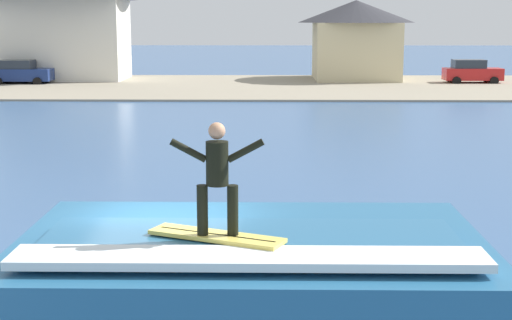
# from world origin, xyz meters

# --- Properties ---
(ground_plane) EXTENTS (260.00, 260.00, 0.00)m
(ground_plane) POSITION_xyz_m (0.00, 0.00, 0.00)
(ground_plane) COLOR #385C8C
(wave_crest) EXTENTS (7.14, 4.63, 1.87)m
(wave_crest) POSITION_xyz_m (1.54, -1.38, 0.88)
(wave_crest) COLOR #26608A
(wave_crest) RESTS_ON ground_plane
(surfboard) EXTENTS (2.04, 1.27, 0.06)m
(surfboard) POSITION_xyz_m (1.05, -2.09, 1.90)
(surfboard) COLOR #EAD159
(surfboard) RESTS_ON wave_crest
(surfer) EXTENTS (1.34, 0.32, 1.62)m
(surfer) POSITION_xyz_m (1.08, -2.12, 2.83)
(surfer) COLOR black
(surfer) RESTS_ON surfboard
(shoreline_bank) EXTENTS (120.00, 20.23, 0.13)m
(shoreline_bank) POSITION_xyz_m (0.00, 43.76, 0.06)
(shoreline_bank) COLOR gray
(shoreline_bank) RESTS_ON ground_plane
(car_near_shore) EXTENTS (4.50, 2.27, 1.86)m
(car_near_shore) POSITION_xyz_m (-16.85, 45.24, 0.95)
(car_near_shore) COLOR navy
(car_near_shore) RESTS_ON ground_plane
(car_far_shore) EXTENTS (4.31, 2.04, 1.86)m
(car_far_shore) POSITION_xyz_m (17.16, 46.38, 0.95)
(car_far_shore) COLOR red
(car_far_shore) RESTS_ON ground_plane
(house_with_chimney) EXTENTS (11.78, 11.78, 9.02)m
(house_with_chimney) POSITION_xyz_m (-14.43, 49.20, 5.34)
(house_with_chimney) COLOR silver
(house_with_chimney) RESTS_ON ground_plane
(house_gabled_white) EXTENTS (9.23, 9.23, 6.34)m
(house_gabled_white) POSITION_xyz_m (8.69, 49.72, 3.57)
(house_gabled_white) COLOR beige
(house_gabled_white) RESTS_ON ground_plane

